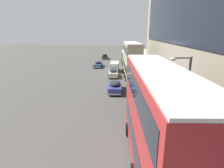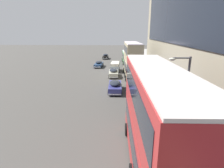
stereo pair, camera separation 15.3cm
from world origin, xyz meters
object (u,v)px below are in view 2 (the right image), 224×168
transit_bus_kerbside_far (127,56)px  sedan_oncoming_front (99,64)px  sedan_lead_mid (106,56)px  vw_van (115,66)px  street_lamp (183,94)px  sedan_second_mid (115,86)px  fire_hydrant (171,115)px  transit_bus_kerbside_front (155,119)px  transit_bus_kerbside_rear (132,59)px  sedan_trailing_near (113,73)px

transit_bus_kerbside_far → sedan_oncoming_front: 9.58m
sedan_lead_mid → vw_van: bearing=-78.9°
vw_van → street_lamp: size_ratio=0.71×
sedan_second_mid → fire_hydrant: sedan_second_mid is taller
sedan_lead_mid → sedan_second_mid: sedan_second_mid is taller
transit_bus_kerbside_front → fire_hydrant: size_ratio=16.13×
sedan_second_mid → fire_hydrant: (5.67, -8.17, -0.30)m
transit_bus_kerbside_front → transit_bus_kerbside_rear: (0.25, 24.02, 0.02)m
sedan_second_mid → transit_bus_kerbside_rear: bearing=72.3°
street_lamp → sedan_trailing_near: bearing=105.7°
transit_bus_kerbside_far → street_lamp: (2.59, -36.60, 2.08)m
sedan_lead_mid → fire_hydrant: 42.22m
sedan_lead_mid → sedan_second_mid: 33.15m
vw_van → street_lamp: 26.52m
sedan_second_mid → street_lamp: street_lamp is taller
transit_bus_kerbside_rear → sedan_trailing_near: 4.41m
transit_bus_kerbside_rear → fire_hydrant: (2.74, -17.35, -2.96)m
transit_bus_kerbside_front → sedan_oncoming_front: transit_bus_kerbside_front is taller
sedan_second_mid → transit_bus_kerbside_far: bearing=83.9°
sedan_lead_mid → sedan_oncoming_front: (-0.49, -14.26, -0.06)m
sedan_second_mid → vw_van: bearing=91.7°
transit_bus_kerbside_front → sedan_oncoming_front: size_ratio=2.36×
transit_bus_kerbside_far → vw_van: size_ratio=2.04×
transit_bus_kerbside_far → sedan_lead_mid: size_ratio=2.08×
fire_hydrant → sedan_lead_mid: bearing=103.4°
sedan_oncoming_front → sedan_second_mid: (4.60, -18.64, 0.07)m
sedan_lead_mid → sedan_trailing_near: 24.33m
transit_bus_kerbside_far → sedan_second_mid: size_ratio=1.93×
transit_bus_kerbside_rear → sedan_second_mid: size_ratio=2.28×
sedan_lead_mid → sedan_trailing_near: (3.53, -24.07, -0.01)m
transit_bus_kerbside_front → vw_van: transit_bus_kerbside_front is taller
transit_bus_kerbside_front → transit_bus_kerbside_far: size_ratio=1.21×
transit_bus_kerbside_far → fire_hydrant: bearing=-84.8°
transit_bus_kerbside_rear → transit_bus_kerbside_far: transit_bus_kerbside_rear is taller
transit_bus_kerbside_front → vw_van: bearing=96.1°
sedan_second_mid → sedan_oncoming_front: bearing=103.9°
sedan_trailing_near → vw_van: size_ratio=0.97×
transit_bus_kerbside_far → fire_hydrant: 33.14m
sedan_oncoming_front → sedan_trailing_near: sedan_trailing_near is taller
transit_bus_kerbside_far → sedan_trailing_near: (-3.23, -15.97, -1.07)m
sedan_lead_mid → sedan_trailing_near: bearing=-81.7°
vw_van → fire_hydrant: (6.07, -22.13, -0.60)m
transit_bus_kerbside_front → sedan_lead_mid: (-6.78, 47.74, -2.65)m
transit_bus_kerbside_far → sedan_lead_mid: (-6.76, 8.10, -1.06)m
transit_bus_kerbside_rear → sedan_lead_mid: size_ratio=2.46×
transit_bus_kerbside_rear → fire_hydrant: bearing=-81.0°
sedan_oncoming_front → fire_hydrant: (10.27, -26.81, -0.24)m
vw_van → fire_hydrant: bearing=-74.7°
transit_bus_kerbside_far → vw_van: bearing=-105.8°
sedan_oncoming_front → fire_hydrant: size_ratio=6.84×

